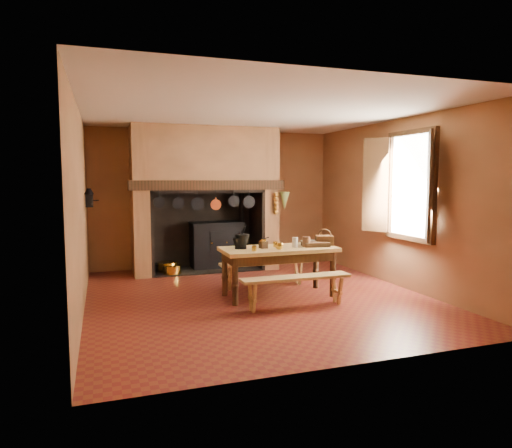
# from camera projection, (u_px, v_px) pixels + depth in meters

# --- Properties ---
(floor) EXTENTS (5.50, 5.50, 0.00)m
(floor) POSITION_uv_depth(u_px,v_px,m) (257.00, 297.00, 7.03)
(floor) COLOR maroon
(floor) RESTS_ON ground
(ceiling) EXTENTS (5.50, 5.50, 0.00)m
(ceiling) POSITION_uv_depth(u_px,v_px,m) (257.00, 112.00, 6.75)
(ceiling) COLOR silver
(ceiling) RESTS_ON back_wall
(back_wall) EXTENTS (5.00, 0.02, 2.80)m
(back_wall) POSITION_uv_depth(u_px,v_px,m) (214.00, 198.00, 9.48)
(back_wall) COLOR #915F3A
(back_wall) RESTS_ON floor
(wall_left) EXTENTS (0.02, 5.50, 2.80)m
(wall_left) POSITION_uv_depth(u_px,v_px,m) (80.00, 210.00, 6.09)
(wall_left) COLOR #915F3A
(wall_left) RESTS_ON floor
(wall_right) EXTENTS (0.02, 5.50, 2.80)m
(wall_right) POSITION_uv_depth(u_px,v_px,m) (397.00, 203.00, 7.68)
(wall_right) COLOR #915F3A
(wall_right) RESTS_ON floor
(wall_front) EXTENTS (5.00, 0.02, 2.80)m
(wall_front) POSITION_uv_depth(u_px,v_px,m) (351.00, 223.00, 4.29)
(wall_front) COLOR #915F3A
(wall_front) RESTS_ON floor
(chimney_breast) EXTENTS (2.95, 0.96, 2.80)m
(chimney_breast) POSITION_uv_depth(u_px,v_px,m) (205.00, 179.00, 8.93)
(chimney_breast) COLOR #915F3A
(chimney_breast) RESTS_ON floor
(iron_range) EXTENTS (1.12, 0.55, 1.60)m
(iron_range) POSITION_uv_depth(u_px,v_px,m) (216.00, 244.00, 9.27)
(iron_range) COLOR black
(iron_range) RESTS_ON floor
(hearth_pans) EXTENTS (0.51, 0.62, 0.20)m
(hearth_pans) POSITION_uv_depth(u_px,v_px,m) (168.00, 268.00, 8.77)
(hearth_pans) COLOR gold
(hearth_pans) RESTS_ON floor
(hanging_pans) EXTENTS (1.92, 0.29, 0.27)m
(hanging_pans) POSITION_uv_depth(u_px,v_px,m) (209.00, 203.00, 8.49)
(hanging_pans) COLOR black
(hanging_pans) RESTS_ON chimney_breast
(onion_string) EXTENTS (0.12, 0.10, 0.46)m
(onion_string) POSITION_uv_depth(u_px,v_px,m) (276.00, 203.00, 8.90)
(onion_string) COLOR #A1691D
(onion_string) RESTS_ON chimney_breast
(herb_bunch) EXTENTS (0.20, 0.20, 0.35)m
(herb_bunch) POSITION_uv_depth(u_px,v_px,m) (284.00, 201.00, 8.95)
(herb_bunch) COLOR #5E6A32
(herb_bunch) RESTS_ON chimney_breast
(window) EXTENTS (0.39, 1.75, 1.76)m
(window) POSITION_uv_depth(u_px,v_px,m) (405.00, 186.00, 7.23)
(window) COLOR white
(window) RESTS_ON wall_right
(wall_coffee_mill) EXTENTS (0.23, 0.16, 0.31)m
(wall_coffee_mill) POSITION_uv_depth(u_px,v_px,m) (89.00, 196.00, 7.56)
(wall_coffee_mill) COLOR black
(wall_coffee_mill) RESTS_ON wall_left
(work_table) EXTENTS (1.76, 0.78, 0.76)m
(work_table) POSITION_uv_depth(u_px,v_px,m) (279.00, 255.00, 7.00)
(work_table) COLOR tan
(work_table) RESTS_ON floor
(bench_front) EXTENTS (1.60, 0.28, 0.45)m
(bench_front) POSITION_uv_depth(u_px,v_px,m) (296.00, 284.00, 6.40)
(bench_front) COLOR tan
(bench_front) RESTS_ON floor
(bench_back) EXTENTS (1.52, 0.27, 0.43)m
(bench_back) POSITION_uv_depth(u_px,v_px,m) (264.00, 268.00, 7.64)
(bench_back) COLOR tan
(bench_back) RESTS_ON floor
(mortar_large) EXTENTS (0.22, 0.22, 0.37)m
(mortar_large) POSITION_uv_depth(u_px,v_px,m) (242.00, 241.00, 6.84)
(mortar_large) COLOR black
(mortar_large) RESTS_ON work_table
(mortar_small) EXTENTS (0.17, 0.17, 0.28)m
(mortar_small) POSITION_uv_depth(u_px,v_px,m) (238.00, 243.00, 6.82)
(mortar_small) COLOR black
(mortar_small) RESTS_ON work_table
(coffee_grinder) EXTENTS (0.15, 0.12, 0.17)m
(coffee_grinder) POSITION_uv_depth(u_px,v_px,m) (263.00, 244.00, 6.90)
(coffee_grinder) COLOR #3C2713
(coffee_grinder) RESTS_ON work_table
(brass_mug_a) EXTENTS (0.09, 0.09, 0.08)m
(brass_mug_a) POSITION_uv_depth(u_px,v_px,m) (254.00, 248.00, 6.63)
(brass_mug_a) COLOR gold
(brass_mug_a) RESTS_ON work_table
(brass_mug_b) EXTENTS (0.10, 0.10, 0.09)m
(brass_mug_b) POSITION_uv_depth(u_px,v_px,m) (276.00, 244.00, 7.03)
(brass_mug_b) COLOR gold
(brass_mug_b) RESTS_ON work_table
(mixing_bowl) EXTENTS (0.35, 0.35, 0.07)m
(mixing_bowl) POSITION_uv_depth(u_px,v_px,m) (311.00, 243.00, 7.22)
(mixing_bowl) COLOR #BAB88F
(mixing_bowl) RESTS_ON work_table
(stoneware_crock) EXTENTS (0.16, 0.16, 0.15)m
(stoneware_crock) POSITION_uv_depth(u_px,v_px,m) (306.00, 242.00, 7.05)
(stoneware_crock) COLOR brown
(stoneware_crock) RESTS_ON work_table
(glass_jar) EXTENTS (0.10, 0.10, 0.16)m
(glass_jar) POSITION_uv_depth(u_px,v_px,m) (295.00, 242.00, 6.98)
(glass_jar) COLOR beige
(glass_jar) RESTS_ON work_table
(wicker_basket) EXTENTS (0.32, 0.27, 0.26)m
(wicker_basket) POSITION_uv_depth(u_px,v_px,m) (324.00, 240.00, 7.23)
(wicker_basket) COLOR #512E18
(wicker_basket) RESTS_ON work_table
(wooden_tray) EXTENTS (0.43, 0.33, 0.07)m
(wooden_tray) POSITION_uv_depth(u_px,v_px,m) (315.00, 244.00, 7.10)
(wooden_tray) COLOR #3C2713
(wooden_tray) RESTS_ON work_table
(brass_cup) EXTENTS (0.13, 0.13, 0.10)m
(brass_cup) POSITION_uv_depth(u_px,v_px,m) (279.00, 246.00, 6.78)
(brass_cup) COLOR gold
(brass_cup) RESTS_ON work_table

